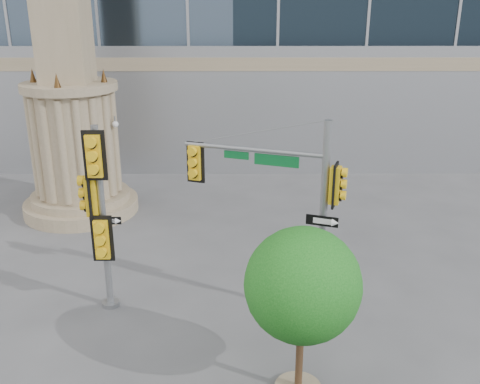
{
  "coord_description": "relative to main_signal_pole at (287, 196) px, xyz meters",
  "views": [
    {
      "loc": [
        0.21,
        -10.83,
        7.93
      ],
      "look_at": [
        0.26,
        2.0,
        3.32
      ],
      "focal_mm": 40.0,
      "sensor_mm": 36.0,
      "label": 1
    }
  ],
  "objects": [
    {
      "name": "secondary_signal_pole",
      "position": [
        -4.79,
        0.07,
        -0.3
      ],
      "size": [
        0.86,
        0.64,
        5.06
      ],
      "rotation": [
        0.0,
        0.0,
        0.01
      ],
      "color": "slate",
      "rests_on": "ground"
    },
    {
      "name": "ground",
      "position": [
        -1.44,
        -1.82,
        -3.28
      ],
      "size": [
        120.0,
        120.0,
        0.0
      ],
      "primitive_type": "plane",
      "color": "#545456",
      "rests_on": "ground"
    },
    {
      "name": "monument",
      "position": [
        -7.44,
        7.18,
        2.24
      ],
      "size": [
        4.4,
        4.4,
        16.6
      ],
      "color": "gray",
      "rests_on": "ground"
    },
    {
      "name": "main_signal_pole",
      "position": [
        0.0,
        0.0,
        0.0
      ],
      "size": [
        3.94,
        1.7,
        5.29
      ],
      "rotation": [
        0.0,
        0.0,
        -0.34
      ],
      "color": "slate",
      "rests_on": "ground"
    },
    {
      "name": "street_tree",
      "position": [
        0.11,
        -3.24,
        -0.8
      ],
      "size": [
        2.42,
        2.36,
        3.77
      ],
      "color": "gray",
      "rests_on": "ground"
    }
  ]
}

